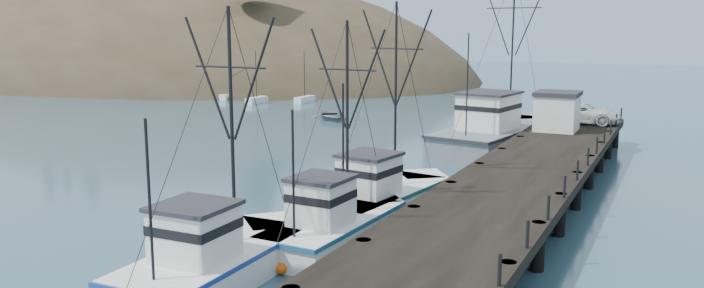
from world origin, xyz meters
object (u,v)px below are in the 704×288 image
trawler_mid (221,258)px  pier_shed (557,111)px  trawler_near (337,225)px  trawler_far (385,196)px  pier (527,173)px  work_vessel (500,133)px  pickup_truck (581,113)px  motorboat (332,119)px

trawler_mid → pier_shed: bearing=76.4°
trawler_near → trawler_far: 5.67m
pier → work_vessel: (-5.30, 15.49, -0.46)m
trawler_near → work_vessel: bearing=88.4°
pickup_truck → pier_shed: bearing=163.4°
trawler_near → work_vessel: work_vessel is taller
motorboat → pier: bearing=-82.3°
pier_shed → pickup_truck: bearing=76.1°
trawler_mid → trawler_far: (1.85, 11.37, 0.00)m
trawler_near → pickup_truck: 29.11m
trawler_far → work_vessel: (0.92, 20.23, 0.41)m
pier_shed → motorboat: bearing=156.4°
pier → motorboat: size_ratio=8.65×
trawler_near → pickup_truck: bearing=77.6°
work_vessel → motorboat: bearing=156.0°
pier_shed → pickup_truck: pier_shed is taller
work_vessel → motorboat: work_vessel is taller
trawler_far → motorboat: size_ratio=2.17×
trawler_near → pickup_truck: size_ratio=1.74×
trawler_mid → motorboat: bearing=112.2°
work_vessel → pier_shed: (4.45, -1.80, 2.19)m
pier → trawler_mid: bearing=-116.6°
trawler_far → work_vessel: bearing=87.4°
trawler_mid → trawler_far: 11.52m
trawler_mid → trawler_far: size_ratio=0.96×
trawler_far → pier_shed: bearing=73.8°
pier_shed → pickup_truck: size_ratio=0.55×
trawler_mid → motorboat: size_ratio=2.08×
trawler_mid → trawler_far: trawler_far is taller
work_vessel → pier_shed: bearing=-22.1°
trawler_far → trawler_mid: bearing=-99.2°
trawler_mid → pier_shed: trawler_mid is taller
trawler_mid → pickup_truck: 35.12m
trawler_far → pier_shed: trawler_far is taller
pier → trawler_far: size_ratio=3.99×
pier_shed → pier: bearing=-86.4°
pier → motorboat: (-24.41, 23.99, -1.69)m
work_vessel → pier_shed: work_vessel is taller
trawler_near → trawler_mid: trawler_mid is taller
pier_shed → trawler_near: bearing=-102.1°
trawler_near → trawler_far: (-0.18, 5.66, 0.00)m
motorboat → pickup_truck: bearing=-51.6°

